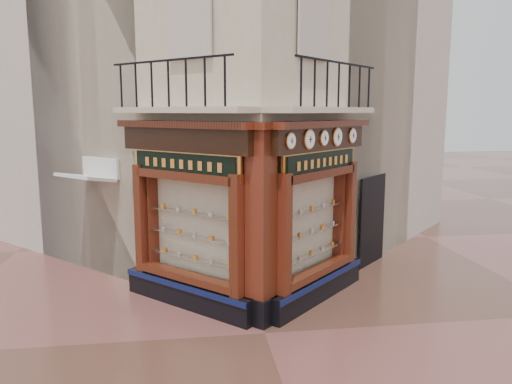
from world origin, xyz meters
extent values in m
plane|color=#523126|center=(0.00, 0.00, 0.00)|extent=(80.00, 80.00, 0.00)
cube|color=beige|center=(0.00, 6.16, 6.00)|extent=(11.31, 11.31, 12.00)
cube|color=#B6AA9F|center=(-2.47, 8.63, 5.50)|extent=(11.31, 11.31, 11.00)
cube|color=#B6AA9F|center=(2.47, 8.63, 5.50)|extent=(11.31, 11.31, 11.00)
cube|color=black|center=(-1.44, 1.54, 0.28)|extent=(2.72, 2.72, 0.55)
cube|color=#0C143F|center=(-1.57, 1.41, 0.49)|extent=(2.50, 2.50, 0.12)
cube|color=#361809|center=(-0.45, 0.55, 1.77)|extent=(0.37, 0.37, 2.45)
cube|color=#361809|center=(-2.43, 2.53, 1.77)|extent=(0.37, 0.37, 2.45)
cube|color=beige|center=(-1.20, 1.77, 1.75)|extent=(1.80, 1.80, 2.10)
cube|color=black|center=(-1.42, 1.55, 3.60)|extent=(2.69, 2.69, 0.50)
cube|color=#361809|center=(-1.47, 1.50, 3.91)|extent=(2.86, 2.86, 0.14)
cube|color=black|center=(1.44, 1.54, 0.28)|extent=(2.72, 2.72, 0.55)
cube|color=#0C143F|center=(1.57, 1.41, 0.49)|extent=(2.50, 2.50, 0.12)
cube|color=#361809|center=(0.45, 0.55, 1.77)|extent=(0.37, 0.37, 2.45)
cube|color=#361809|center=(2.43, 2.53, 1.77)|extent=(0.37, 0.37, 2.45)
cube|color=beige|center=(1.20, 1.77, 1.75)|extent=(1.80, 1.80, 2.10)
cube|color=black|center=(1.42, 1.55, 3.60)|extent=(2.69, 2.69, 0.50)
cube|color=#361809|center=(1.47, 1.50, 3.91)|extent=(2.86, 2.86, 0.14)
cube|color=black|center=(0.00, 0.50, 0.28)|extent=(0.78, 0.78, 0.55)
cube|color=#361809|center=(0.00, 0.50, 2.20)|extent=(0.64, 0.64, 3.50)
cube|color=#361809|center=(0.00, 0.50, 3.91)|extent=(0.85, 0.85, 0.14)
cube|color=beige|center=(-1.48, 1.49, 4.20)|extent=(2.97, 2.97, 0.12)
cube|color=black|center=(-1.72, 1.26, 5.15)|extent=(2.36, 2.36, 0.04)
cube|color=beige|center=(1.48, 1.49, 4.20)|extent=(2.97, 2.97, 0.12)
cube|color=black|center=(1.72, 1.26, 5.15)|extent=(2.36, 2.36, 0.04)
cylinder|color=#C78342|center=(0.55, 0.46, 3.62)|extent=(0.26, 0.26, 0.32)
cylinder|color=white|center=(0.57, 0.44, 3.62)|extent=(0.21, 0.21, 0.27)
cube|color=black|center=(0.58, 0.42, 3.62)|extent=(0.02, 0.02, 0.11)
cube|color=black|center=(0.58, 0.42, 3.62)|extent=(0.06, 0.06, 0.01)
cylinder|color=#C78342|center=(1.03, 0.94, 3.62)|extent=(0.32, 0.32, 0.40)
cylinder|color=white|center=(1.05, 0.92, 3.62)|extent=(0.26, 0.26, 0.35)
cube|color=black|center=(1.06, 0.91, 3.62)|extent=(0.02, 0.02, 0.13)
cube|color=black|center=(1.06, 0.91, 3.62)|extent=(0.08, 0.08, 0.01)
cylinder|color=#C78342|center=(1.45, 1.36, 3.62)|extent=(0.27, 0.27, 0.33)
cylinder|color=white|center=(1.48, 1.34, 3.62)|extent=(0.22, 0.22, 0.29)
cube|color=black|center=(1.49, 1.33, 3.62)|extent=(0.02, 0.02, 0.11)
cube|color=black|center=(1.49, 1.33, 3.62)|extent=(0.07, 0.07, 0.01)
cylinder|color=#C78342|center=(1.87, 1.77, 3.62)|extent=(0.32, 0.32, 0.41)
cylinder|color=white|center=(1.89, 1.75, 3.62)|extent=(0.26, 0.26, 0.35)
cube|color=black|center=(1.90, 1.74, 3.62)|extent=(0.02, 0.02, 0.14)
cube|color=black|center=(1.90, 1.74, 3.62)|extent=(0.08, 0.08, 0.01)
cylinder|color=#C78342|center=(2.38, 2.29, 3.62)|extent=(0.29, 0.29, 0.35)
cylinder|color=white|center=(2.40, 2.27, 3.62)|extent=(0.23, 0.23, 0.30)
cube|color=black|center=(2.42, 2.26, 3.62)|extent=(0.02, 0.02, 0.12)
cube|color=black|center=(2.42, 2.26, 3.62)|extent=(0.07, 0.07, 0.01)
cube|color=#EE9F46|center=(-1.45, 1.53, 3.10)|extent=(2.18, 2.18, 0.58)
cube|color=black|center=(-1.48, 1.50, 3.10)|extent=(2.04, 2.04, 0.44)
cube|color=#EE9F46|center=(1.45, 1.53, 3.10)|extent=(2.13, 2.13, 0.57)
cube|color=black|center=(1.48, 1.50, 3.10)|extent=(1.99, 1.99, 0.43)
camera|label=1|loc=(-1.40, -8.82, 4.17)|focal=35.00mm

